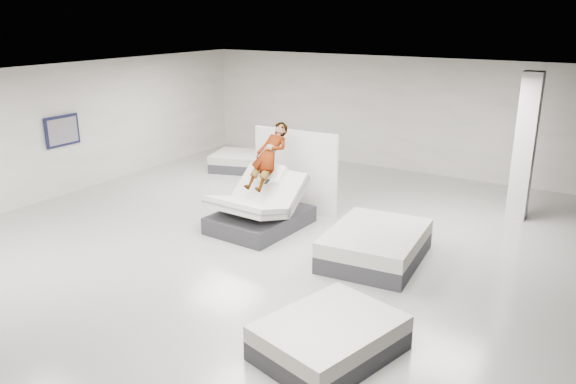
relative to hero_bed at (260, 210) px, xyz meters
The scene contains 10 objects.
room 1.65m from the hero_bed, 63.97° to the right, with size 14.00×14.04×3.20m.
hero_bed is the anchor object (origin of this frame).
person 0.91m from the hero_bed, 86.25° to the left, with size 0.59×0.38×1.61m, color slate.
remote 0.71m from the hero_bed, 10.93° to the right, with size 0.05×0.14×0.03m, color black.
divider_panel 1.49m from the hero_bed, 88.29° to the left, with size 2.05×0.09×1.87m, color white.
flat_bed_right_far 2.72m from the hero_bed, ahead, with size 1.76×2.24×0.58m.
flat_bed_right_near 4.75m from the hero_bed, 44.71° to the right, with size 1.79×2.11×0.50m.
flat_bed_left_far 4.68m from the hero_bed, 129.40° to the left, with size 2.09×1.80×0.49m.
column 5.81m from the hero_bed, 37.77° to the left, with size 0.40×0.40×3.20m, color silver.
wall_poster 5.59m from the hero_bed, behind, with size 0.06×0.95×0.75m.
Camera 1 is at (5.78, -8.12, 4.33)m, focal length 35.00 mm.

